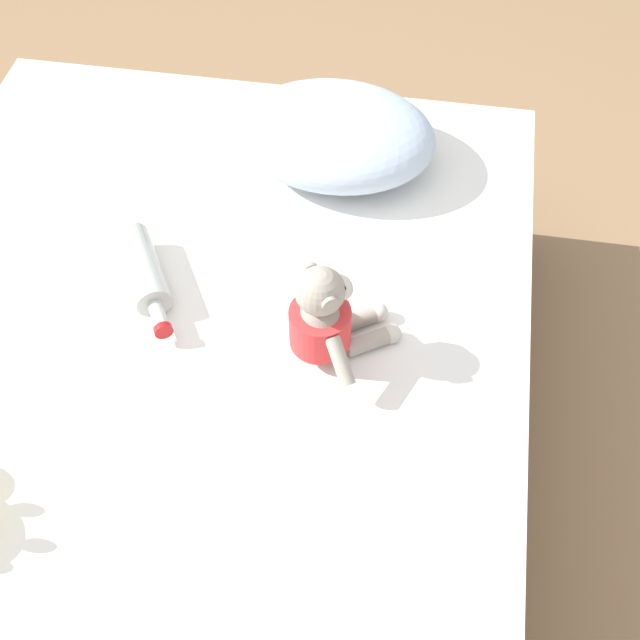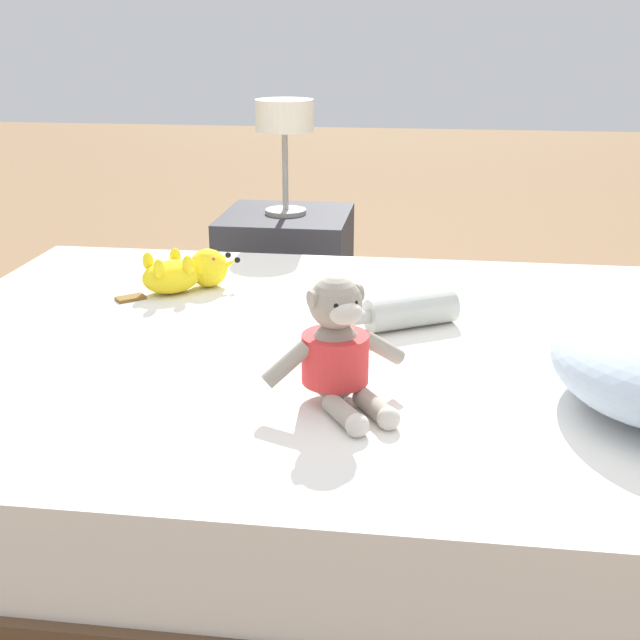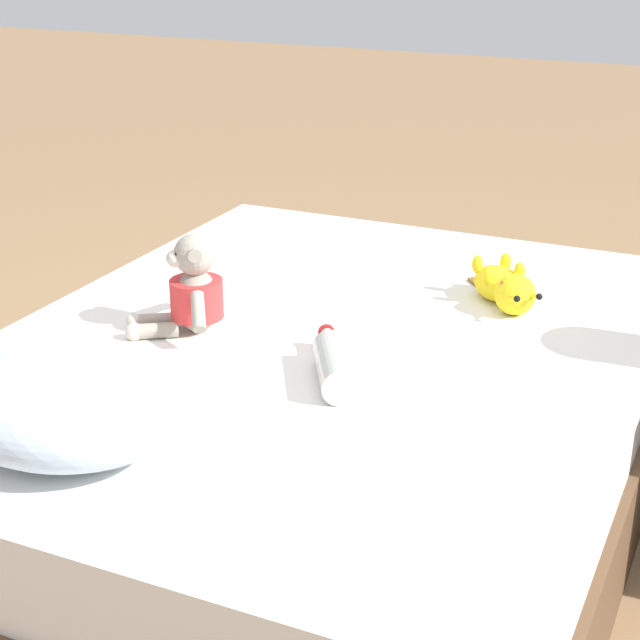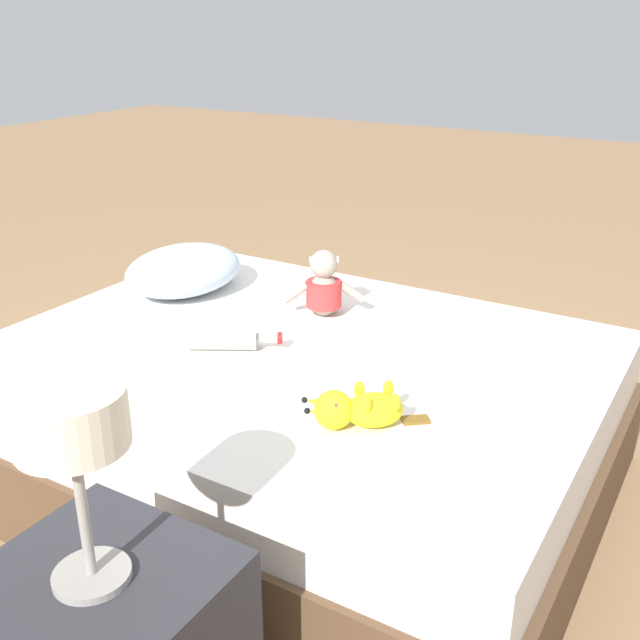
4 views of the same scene
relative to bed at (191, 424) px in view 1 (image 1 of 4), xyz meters
The scene contains 5 objects.
ground_plane 0.24m from the bed, ahead, with size 16.00×16.00×0.00m, color #93704C.
bed is the anchor object (origin of this frame).
pillow 0.75m from the bed, 70.73° to the left, with size 0.50×0.40×0.17m.
plush_monkey 0.45m from the bed, 13.86° to the left, with size 0.25×0.26×0.24m.
glass_bottle 0.36m from the bed, 122.52° to the left, with size 0.19×0.28×0.08m.
Camera 1 is at (0.45, -0.98, 1.91)m, focal length 49.30 mm.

